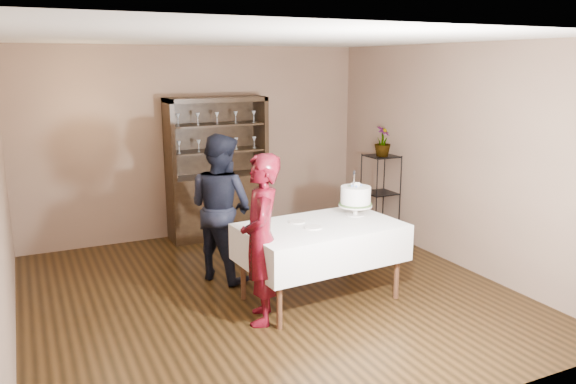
% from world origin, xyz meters
% --- Properties ---
extents(floor, '(5.00, 5.00, 0.00)m').
position_xyz_m(floor, '(0.00, 0.00, 0.00)').
color(floor, black).
rests_on(floor, ground).
extents(ceiling, '(5.00, 5.00, 0.00)m').
position_xyz_m(ceiling, '(0.00, 0.00, 2.70)').
color(ceiling, white).
rests_on(ceiling, back_wall).
extents(back_wall, '(5.00, 0.02, 2.70)m').
position_xyz_m(back_wall, '(0.00, 2.50, 1.35)').
color(back_wall, brown).
rests_on(back_wall, floor).
extents(wall_right, '(0.02, 5.00, 2.70)m').
position_xyz_m(wall_right, '(2.50, 0.00, 1.35)').
color(wall_right, brown).
rests_on(wall_right, floor).
extents(china_hutch, '(1.40, 0.48, 2.00)m').
position_xyz_m(china_hutch, '(0.20, 2.25, 0.66)').
color(china_hutch, black).
rests_on(china_hutch, floor).
extents(plant_etagere, '(0.42, 0.42, 1.20)m').
position_xyz_m(plant_etagere, '(2.28, 1.20, 0.65)').
color(plant_etagere, black).
rests_on(plant_etagere, floor).
extents(cake_table, '(1.71, 1.13, 0.82)m').
position_xyz_m(cake_table, '(0.45, -0.36, 0.63)').
color(cake_table, silver).
rests_on(cake_table, floor).
extents(woman, '(0.60, 0.71, 1.65)m').
position_xyz_m(woman, '(-0.31, -0.57, 0.83)').
color(woman, '#3E0513').
rests_on(woman, floor).
extents(man, '(0.97, 1.03, 1.70)m').
position_xyz_m(man, '(-0.29, 0.68, 0.85)').
color(man, black).
rests_on(man, floor).
extents(cake, '(0.37, 0.37, 0.51)m').
position_xyz_m(cake, '(0.97, -0.20, 1.03)').
color(cake, white).
rests_on(cake, cake_table).
extents(plate_near, '(0.19, 0.19, 0.01)m').
position_xyz_m(plate_near, '(0.31, -0.44, 0.83)').
color(plate_near, white).
rests_on(plate_near, cake_table).
extents(plate_far, '(0.23, 0.23, 0.01)m').
position_xyz_m(plate_far, '(0.26, -0.19, 0.83)').
color(plate_far, white).
rests_on(plate_far, cake_table).
extents(potted_plant, '(0.33, 0.33, 0.42)m').
position_xyz_m(potted_plant, '(2.25, 1.15, 1.40)').
color(potted_plant, '#40622E').
rests_on(potted_plant, plant_etagere).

